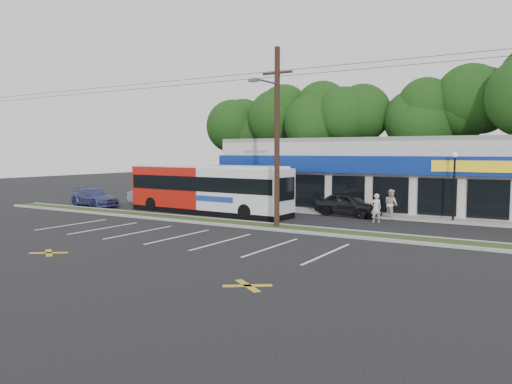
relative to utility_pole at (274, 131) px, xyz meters
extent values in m
plane|color=black|center=(-2.83, -0.93, -5.41)|extent=(120.00, 120.00, 0.00)
cube|color=#203917|center=(-2.83, 0.07, -5.35)|extent=(40.00, 1.60, 0.12)
cube|color=#9E9E93|center=(-2.83, -0.78, -5.34)|extent=(40.00, 0.25, 0.14)
cube|color=#9E9E93|center=(-2.83, 0.92, -5.34)|extent=(40.00, 0.25, 0.14)
cube|color=#9E9E93|center=(2.17, 8.07, -5.36)|extent=(32.00, 2.20, 0.10)
cube|color=beige|center=(2.67, 15.07, -2.91)|extent=(25.00, 12.00, 5.00)
cube|color=navy|center=(2.67, 8.82, -2.01)|extent=(25.00, 0.50, 1.20)
cube|color=black|center=(2.67, 9.01, -4.01)|extent=(24.00, 0.12, 2.40)
cube|color=yellow|center=(9.67, 8.55, -2.01)|extent=(6.00, 0.06, 0.70)
cube|color=gray|center=(2.67, 15.07, -0.26)|extent=(25.00, 12.00, 0.30)
cylinder|color=black|center=(0.17, 0.07, -0.41)|extent=(0.30, 0.30, 10.00)
cube|color=black|center=(0.17, 0.07, 3.19)|extent=(1.80, 0.12, 0.12)
cylinder|color=#59595E|center=(0.17, -1.13, 2.59)|extent=(0.10, 2.40, 0.10)
cube|color=#59595E|center=(0.17, -2.43, 2.49)|extent=(0.50, 0.25, 0.15)
cylinder|color=black|center=(-2.83, 0.07, 3.29)|extent=(50.00, 0.02, 0.02)
cylinder|color=black|center=(-2.83, 0.07, 2.99)|extent=(50.00, 0.02, 0.02)
cylinder|color=black|center=(8.17, 7.87, -3.41)|extent=(0.12, 0.12, 4.00)
sphere|color=silver|center=(8.17, 7.87, -1.31)|extent=(0.30, 0.30, 0.30)
cylinder|color=black|center=(-18.83, 25.07, -2.55)|extent=(0.56, 0.56, 5.72)
sphere|color=black|center=(-18.83, 25.07, 3.04)|extent=(6.76, 6.76, 6.76)
cylinder|color=black|center=(-13.83, 25.07, -2.55)|extent=(0.56, 0.56, 5.72)
sphere|color=black|center=(-13.83, 25.07, 3.04)|extent=(6.76, 6.76, 6.76)
cylinder|color=black|center=(-8.83, 25.07, -2.55)|extent=(0.56, 0.56, 5.72)
sphere|color=black|center=(-8.83, 25.07, 3.04)|extent=(6.76, 6.76, 6.76)
cylinder|color=black|center=(-3.83, 25.07, -2.55)|extent=(0.56, 0.56, 5.72)
sphere|color=black|center=(-3.83, 25.07, 3.04)|extent=(6.76, 6.76, 6.76)
cylinder|color=black|center=(1.17, 25.07, -2.55)|extent=(0.56, 0.56, 5.72)
sphere|color=black|center=(1.17, 25.07, 3.04)|extent=(6.76, 6.76, 6.76)
cylinder|color=black|center=(6.17, 25.07, -2.55)|extent=(0.56, 0.56, 5.72)
sphere|color=black|center=(6.17, 25.07, 3.04)|extent=(6.76, 6.76, 6.76)
cube|color=#B3160D|center=(-10.31, 3.72, -3.63)|extent=(6.33, 2.88, 2.85)
cube|color=white|center=(-4.11, 3.42, -3.63)|extent=(6.33, 2.88, 2.85)
cube|color=black|center=(-7.21, 3.57, -5.21)|extent=(12.52, 3.13, 0.36)
cube|color=black|center=(-7.21, 3.57, -3.29)|extent=(12.28, 3.23, 0.98)
cube|color=black|center=(-0.98, 3.27, -3.45)|extent=(0.17, 2.20, 1.45)
cube|color=#193899|center=(-5.72, 2.19, -4.22)|extent=(3.10, 0.18, 0.36)
cube|color=white|center=(-7.21, 3.57, -2.16)|extent=(11.89, 2.90, 0.19)
cylinder|color=black|center=(-11.60, 2.61, -4.92)|extent=(1.01, 0.34, 0.99)
cylinder|color=black|center=(-11.49, 4.96, -4.92)|extent=(1.01, 0.34, 0.99)
cylinder|color=black|center=(-3.30, 2.21, -4.92)|extent=(1.01, 0.34, 0.99)
cylinder|color=black|center=(-3.18, 4.55, -4.92)|extent=(1.01, 0.34, 0.99)
imported|color=black|center=(1.64, 7.26, -4.64)|extent=(4.75, 2.47, 1.54)
imported|color=#A6A7AE|center=(-14.36, 5.74, -4.71)|extent=(4.33, 1.70, 1.40)
imported|color=navy|center=(-17.61, 2.57, -4.71)|extent=(5.15, 2.87, 1.41)
imported|color=beige|center=(4.25, 5.07, -4.53)|extent=(0.77, 0.71, 1.78)
imported|color=beige|center=(4.51, 7.30, -4.46)|extent=(1.17, 1.11, 1.90)
camera|label=1|loc=(13.56, -24.22, -1.10)|focal=35.00mm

